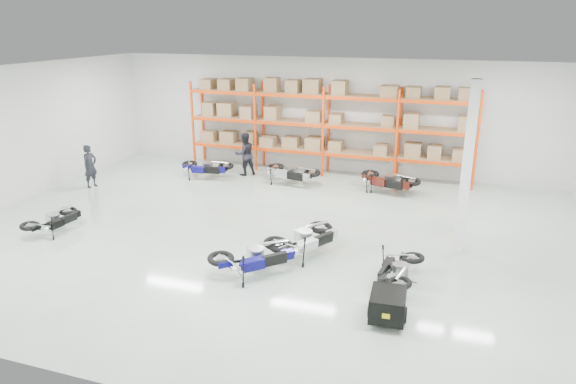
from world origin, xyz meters
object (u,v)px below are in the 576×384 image
(moto_back_a, at_px, (205,164))
(moto_touring_right, at_px, (398,265))
(person_left, at_px, (90,166))
(person_back, at_px, (245,154))
(moto_back_c, at_px, (388,178))
(moto_blue_centre, at_px, (255,252))
(moto_black_far_left, at_px, (54,217))
(moto_back_b, at_px, (290,169))
(trailer, at_px, (388,305))
(moto_back_d, at_px, (388,177))
(moto_silver_left, at_px, (305,234))

(moto_back_a, bearing_deg, moto_touring_right, -134.20)
(person_left, relative_size, person_back, 0.93)
(moto_back_c, bearing_deg, moto_blue_centre, 172.15)
(moto_black_far_left, distance_m, moto_back_b, 8.26)
(moto_touring_right, distance_m, trailer, 1.60)
(moto_touring_right, height_order, person_back, person_back)
(moto_blue_centre, relative_size, moto_back_d, 0.98)
(moto_back_d, bearing_deg, person_back, 102.85)
(moto_back_a, xyz_separation_m, person_left, (-3.46, -2.35, 0.24))
(moto_silver_left, xyz_separation_m, moto_touring_right, (2.48, -0.86, -0.08))
(moto_black_far_left, bearing_deg, moto_back_d, -134.59)
(moto_back_d, bearing_deg, moto_blue_centre, -178.79)
(trailer, bearing_deg, moto_back_a, 132.54)
(moto_silver_left, xyz_separation_m, moto_back_c, (1.30, 5.98, -0.08))
(moto_back_c, bearing_deg, moto_back_a, 102.60)
(trailer, relative_size, moto_back_a, 0.83)
(moto_black_far_left, relative_size, moto_back_d, 0.82)
(moto_back_b, bearing_deg, moto_back_a, 108.14)
(moto_silver_left, relative_size, moto_touring_right, 1.15)
(trailer, distance_m, moto_back_a, 11.35)
(person_back, bearing_deg, moto_back_c, 132.07)
(moto_black_far_left, xyz_separation_m, moto_touring_right, (9.78, -0.05, 0.02))
(moto_back_c, height_order, person_back, person_back)
(moto_back_b, bearing_deg, moto_blue_centre, -155.38)
(moto_blue_centre, distance_m, moto_silver_left, 1.63)
(moto_silver_left, distance_m, moto_back_d, 6.01)
(moto_back_c, relative_size, person_left, 1.05)
(moto_blue_centre, bearing_deg, moto_back_b, -33.66)
(moto_silver_left, height_order, trailer, moto_silver_left)
(moto_blue_centre, bearing_deg, person_left, 16.30)
(moto_silver_left, xyz_separation_m, moto_back_b, (-2.29, 5.75, 0.00))
(moto_silver_left, relative_size, trailer, 1.28)
(moto_touring_right, xyz_separation_m, person_left, (-11.59, 3.97, 0.28))
(moto_silver_left, bearing_deg, moto_back_a, -13.31)
(moto_blue_centre, distance_m, moto_back_d, 7.57)
(moto_touring_right, distance_m, person_back, 9.94)
(person_back, bearing_deg, moto_blue_centre, 70.26)
(moto_back_b, bearing_deg, moto_touring_right, -131.11)
(moto_black_far_left, height_order, moto_back_c, moto_back_c)
(trailer, height_order, person_back, person_back)
(person_left, bearing_deg, moto_silver_left, -98.81)
(person_left, bearing_deg, moto_back_a, -45.89)
(moto_silver_left, xyz_separation_m, person_back, (-4.37, 6.34, 0.27))
(moto_back_b, relative_size, person_left, 1.21)
(trailer, xyz_separation_m, person_left, (-11.59, 5.56, 0.43))
(trailer, xyz_separation_m, moto_back_c, (-1.17, 8.44, 0.14))
(moto_silver_left, relative_size, person_left, 1.21)
(trailer, bearing_deg, moto_silver_left, 131.93)
(moto_touring_right, distance_m, moto_back_c, 6.94)
(moto_black_far_left, bearing_deg, moto_blue_centre, -177.57)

